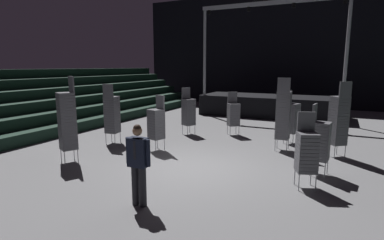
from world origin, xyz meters
TOP-DOWN VIEW (x-y plane):
  - ground_plane at (0.00, 0.00)m, footprint 22.00×30.00m
  - arena_end_wall at (0.00, 15.00)m, footprint 22.00×0.30m
  - bleacher_bank_left at (-8.75, 1.00)m, footprint 4.50×24.00m
  - stage_riser at (-0.00, 10.21)m, footprint 7.89×2.89m
  - man_with_tie at (0.03, -2.68)m, footprint 0.57×0.24m
  - chair_stack_front_left at (2.99, -0.19)m, footprint 0.57×0.57m
  - chair_stack_front_right at (3.21, 0.92)m, footprint 0.49×0.49m
  - chair_stack_mid_left at (-1.94, 1.06)m, footprint 0.56×0.56m
  - chair_stack_mid_right at (-2.08, 3.76)m, footprint 0.60×0.60m
  - chair_stack_mid_centre at (-3.57, -1.22)m, footprint 0.59×0.59m
  - chair_stack_rear_left at (1.91, 2.94)m, footprint 0.44×0.44m
  - chair_stack_rear_right at (2.03, 4.05)m, footprint 0.56×0.56m
  - chair_stack_rear_centre at (-3.93, 1.15)m, footprint 0.50×0.50m
  - chair_stack_aisle_left at (-0.35, 4.47)m, footprint 0.62×0.62m
  - chair_stack_aisle_right at (3.59, 2.92)m, footprint 0.62×0.62m

SIDE VIEW (x-z plane):
  - ground_plane at x=0.00m, z-range -0.10..0.00m
  - stage_riser at x=0.00m, z-range -2.40..3.75m
  - chair_stack_front_left at x=2.99m, z-range 0.00..1.80m
  - chair_stack_aisle_left at x=-0.35m, z-range 0.00..1.80m
  - chair_stack_front_right at x=3.21m, z-range 0.00..1.88m
  - chair_stack_mid_left at x=-1.94m, z-range 0.00..1.88m
  - man_with_tie at x=0.03m, z-range 0.11..1.82m
  - chair_stack_mid_right at x=-2.08m, z-range 0.00..1.97m
  - chair_stack_rear_right at x=2.03m, z-range 0.00..1.97m
  - chair_stack_rear_centre at x=-3.93m, z-range 0.00..2.22m
  - chair_stack_aisle_right at x=3.59m, z-range 0.00..2.39m
  - chair_stack_rear_left at x=1.91m, z-range 0.00..2.47m
  - chair_stack_mid_centre at x=-3.57m, z-range 0.00..2.56m
  - bleacher_bank_left at x=-8.75m, z-range 0.00..2.70m
  - arena_end_wall at x=0.00m, z-range 0.00..8.00m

